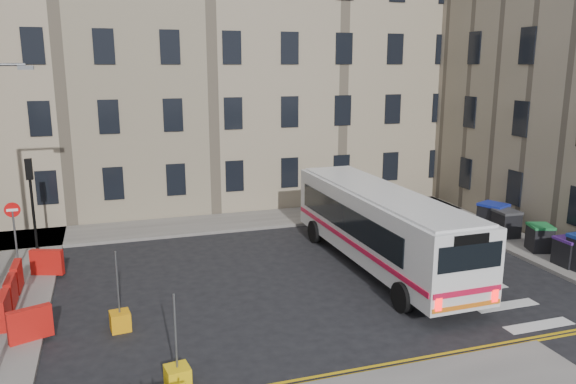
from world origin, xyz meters
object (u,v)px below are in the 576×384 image
wheelie_bin_d (506,223)px  wheelie_bin_e (493,217)px  wheelie_bin_c (540,238)px  bus (380,224)px  wheelie_bin_b (569,252)px  bollard_chevron (178,378)px  bollard_yellow (120,321)px

wheelie_bin_d → wheelie_bin_e: size_ratio=0.82×
wheelie_bin_c → wheelie_bin_e: wheelie_bin_e is taller
bus → wheelie_bin_b: bearing=-20.4°
wheelie_bin_c → bollard_chevron: size_ratio=2.15×
wheelie_bin_c → bollard_chevron: 17.43m
wheelie_bin_b → bollard_yellow: wheelie_bin_b is taller
wheelie_bin_c → wheelie_bin_d: (0.01, 2.21, 0.05)m
bus → wheelie_bin_e: size_ratio=7.51×
bus → wheelie_bin_c: (7.46, -0.68, -1.08)m
bollard_chevron → bus: bearing=35.4°
wheelie_bin_d → wheelie_bin_e: 1.00m
bus → bollard_yellow: size_ratio=19.44×
bus → wheelie_bin_b: size_ratio=10.19×
bus → wheelie_bin_d: (7.47, 1.53, -1.03)m
wheelie_bin_d → wheelie_bin_c: bearing=-86.7°
wheelie_bin_b → bollard_yellow: (-17.55, 0.00, -0.43)m
bus → bollard_yellow: (-10.31, -2.56, -1.52)m
wheelie_bin_b → wheelie_bin_d: 4.10m
wheelie_bin_c → wheelie_bin_b: bearing=-78.2°
wheelie_bin_c → bollard_yellow: (-17.77, -1.87, -0.44)m
wheelie_bin_d → bollard_yellow: size_ratio=2.12×
bollard_chevron → wheelie_bin_e: bearing=28.5°
bus → wheelie_bin_b: (7.24, -2.56, -1.09)m
wheelie_bin_b → bollard_chevron: (-16.25, -3.84, -0.43)m
wheelie_bin_e → bollard_chevron: wheelie_bin_e is taller
wheelie_bin_b → wheelie_bin_e: bearing=87.9°
wheelie_bin_e → wheelie_bin_d: bearing=-113.0°
bus → bollard_yellow: 10.73m
wheelie_bin_b → wheelie_bin_e: wheelie_bin_e is taller
wheelie_bin_e → bollard_yellow: (-17.78, -5.09, -0.54)m
wheelie_bin_b → bollard_yellow: 17.56m
wheelie_bin_b → wheelie_bin_e: (0.22, 5.09, 0.11)m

